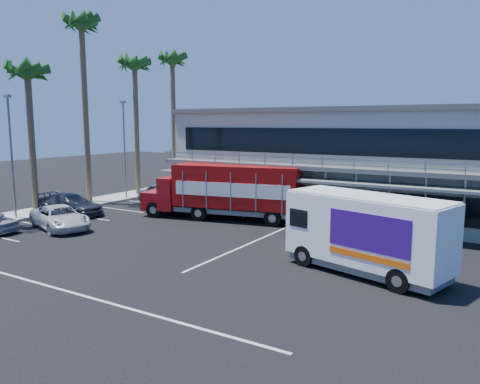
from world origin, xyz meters
The scene contains 14 objects.
ground centered at (0.00, 0.00, 0.00)m, with size 120.00×120.00×0.00m, color black.
building centered at (3.00, 14.94, 3.66)m, with size 22.40×12.00×7.30m.
curb_strip centered at (-15.00, 6.00, 0.08)m, with size 3.00×32.00×0.16m, color #A5A399.
palm_c centered at (-14.90, 3.00, 9.21)m, with size 2.80×2.80×10.75m.
palm_d centered at (-15.20, 8.00, 12.80)m, with size 2.80×2.80×14.75m.
palm_e centered at (-14.70, 13.00, 10.57)m, with size 2.80×2.80×12.25m.
palm_f centered at (-15.10, 18.50, 11.47)m, with size 2.80×2.80×13.25m.
light_pole_near centered at (-14.20, 1.00, 4.50)m, with size 0.50×0.25×8.09m.
light_pole_far centered at (-14.20, 11.00, 4.50)m, with size 0.50×0.25×8.09m.
red_truck centered at (-2.40, 8.35, 1.99)m, with size 11.03×4.60×3.62m.
white_van centered at (8.68, 1.94, 1.78)m, with size 7.27×4.12×3.36m.
parked_car_c centered at (-9.50, 0.80, 0.69)m, with size 2.30×5.00×1.39m, color silver.
parked_car_d centered at (-12.50, 4.00, 0.73)m, with size 2.05×5.04×1.46m, color #2A2E38.
parked_car_e centered at (-9.50, 10.65, 0.83)m, with size 1.96×4.88×1.66m, color gray.
Camera 1 is at (14.07, -17.08, 6.33)m, focal length 35.00 mm.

